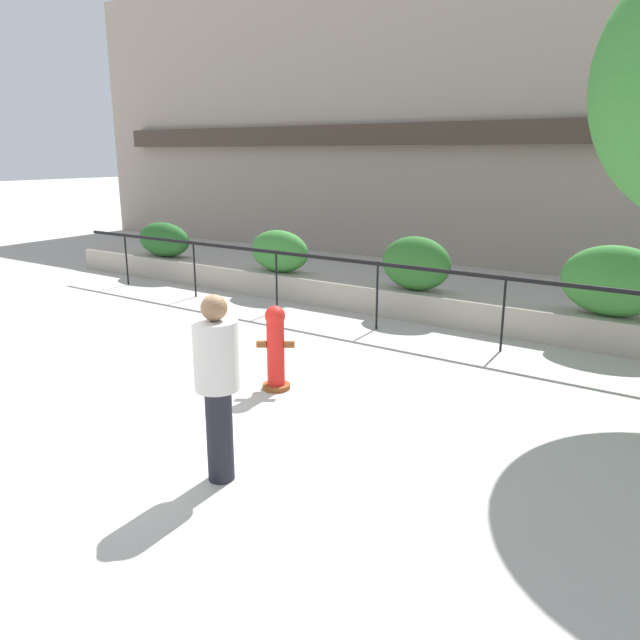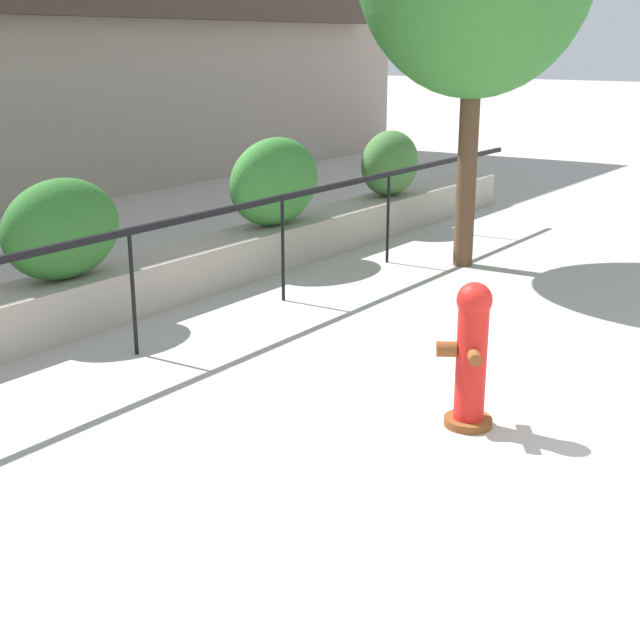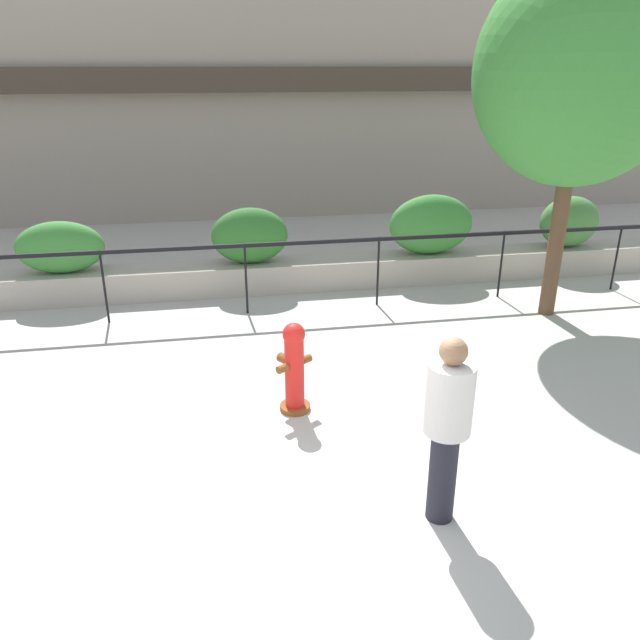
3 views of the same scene
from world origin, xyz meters
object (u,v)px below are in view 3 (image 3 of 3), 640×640
at_px(hedge_bush_2, 250,236).
at_px(pedestrian, 447,420).
at_px(hedge_bush_1, 60,247).
at_px(hedge_bush_3, 431,225).
at_px(hedge_bush_4, 569,222).
at_px(street_tree, 582,72).
at_px(fire_hydrant, 294,367).

xyz_separation_m(hedge_bush_2, pedestrian, (1.16, -6.27, 0.01)).
relative_size(hedge_bush_1, hedge_bush_3, 0.92).
bearing_deg(hedge_bush_2, hedge_bush_4, 0.00).
xyz_separation_m(hedge_bush_2, street_tree, (4.57, -1.94, 2.62)).
height_order(hedge_bush_2, fire_hydrant, hedge_bush_2).
relative_size(hedge_bush_1, hedge_bush_4, 1.24).
height_order(hedge_bush_3, hedge_bush_4, hedge_bush_3).
xyz_separation_m(hedge_bush_1, fire_hydrant, (3.26, -4.22, -0.38)).
height_order(hedge_bush_2, hedge_bush_4, hedge_bush_2).
distance_m(hedge_bush_3, hedge_bush_4, 2.71).
relative_size(hedge_bush_2, hedge_bush_4, 1.15).
bearing_deg(fire_hydrant, hedge_bush_3, 53.82).
relative_size(hedge_bush_1, street_tree, 0.27).
relative_size(street_tree, pedestrian, 3.01).
height_order(hedge_bush_4, pedestrian, pedestrian).
bearing_deg(hedge_bush_4, fire_hydrant, -143.96).
distance_m(hedge_bush_4, pedestrian, 7.90).
height_order(hedge_bush_1, hedge_bush_2, hedge_bush_2).
relative_size(hedge_bush_4, fire_hydrant, 1.06).
bearing_deg(hedge_bush_2, street_tree, -23.02).
relative_size(fire_hydrant, street_tree, 0.21).
bearing_deg(street_tree, hedge_bush_1, 165.79).
xyz_separation_m(hedge_bush_3, street_tree, (1.32, -1.94, 2.57)).
xyz_separation_m(street_tree, pedestrian, (-3.40, -4.33, -2.62)).
distance_m(street_tree, pedestrian, 6.10).
bearing_deg(fire_hydrant, hedge_bush_4, 36.04).
xyz_separation_m(fire_hydrant, street_tree, (4.40, 2.28, 3.05)).
xyz_separation_m(hedge_bush_3, hedge_bush_4, (2.71, 0.00, -0.06)).
bearing_deg(hedge_bush_2, pedestrian, -79.50).
bearing_deg(street_tree, hedge_bush_4, 54.23).
height_order(street_tree, pedestrian, street_tree).
bearing_deg(pedestrian, hedge_bush_3, 71.60).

